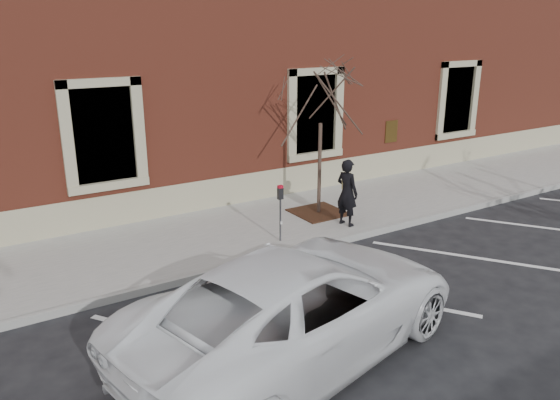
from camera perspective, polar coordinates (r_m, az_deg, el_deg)
ground at (r=12.10m, az=1.52°, el=-5.71°), size 120.00×120.00×0.00m
sidewalk_near at (r=13.45m, az=-2.60°, el=-2.90°), size 40.00×3.50×0.15m
curb_near at (r=12.03m, az=1.65°, el=-5.46°), size 40.00×0.12×0.15m
parking_stripes at (r=10.51m, az=8.24°, el=-9.68°), size 28.00×4.40×0.01m
building_civic at (r=18.08m, az=-12.52°, el=14.74°), size 40.00×8.62×8.00m
man at (r=13.27m, az=7.02°, el=0.78°), size 0.51×0.67×1.64m
parking_meter at (r=12.13m, az=0.03°, el=-0.28°), size 0.12×0.09×1.31m
tree_grate at (r=14.29m, az=4.05°, el=-1.28°), size 1.27×1.27×0.03m
sapling at (r=13.62m, az=4.32°, el=10.65°), size 2.57×2.57×4.28m
white_truck at (r=8.37m, az=1.91°, el=-10.84°), size 6.30×4.01×1.62m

